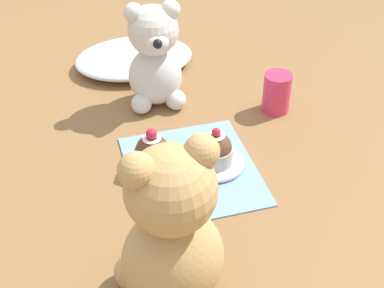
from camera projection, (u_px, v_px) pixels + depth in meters
name	position (u px, v px, depth m)	size (l,w,h in m)	color
ground_plane	(192.00, 171.00, 0.88)	(4.00, 4.00, 0.00)	olive
knitted_placemat	(192.00, 169.00, 0.88)	(0.21, 0.23, 0.01)	#7A9ED1
tulle_cloth	(134.00, 58.00, 1.14)	(0.25, 0.19, 0.04)	white
teddy_bear_cream	(155.00, 57.00, 0.98)	(0.11, 0.11, 0.21)	silver
teddy_bear_tan	(171.00, 234.00, 0.62)	(0.14, 0.13, 0.25)	tan
cupcake_near_cream_bear	(153.00, 154.00, 0.86)	(0.06, 0.06, 0.08)	#B2ADA3
saucer_plate	(216.00, 164.00, 0.88)	(0.10, 0.10, 0.01)	silver
cupcake_near_tan_bear	(216.00, 151.00, 0.86)	(0.06, 0.06, 0.07)	#B2ADA3
juice_glass	(277.00, 93.00, 1.00)	(0.05, 0.05, 0.08)	#DB3356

